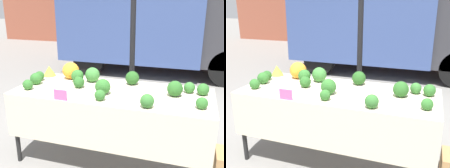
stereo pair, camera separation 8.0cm
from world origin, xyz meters
TOP-DOWN VIEW (x-y plane):
  - ground_plane at (0.00, 0.00)m, footprint 40.00×40.00m
  - tent_pole at (0.06, 0.68)m, footprint 0.07×0.07m
  - parked_truck at (-0.23, 4.34)m, footprint 4.86×2.30m
  - market_table at (0.00, -0.07)m, footprint 2.17×0.89m
  - orange_cauliflower at (-0.65, 0.29)m, footprint 0.21×0.21m
  - romanesco_head at (-0.98, 0.32)m, footprint 0.17×0.17m
  - broccoli_head_0 at (-0.40, -0.01)m, footprint 0.13×0.13m
  - broccoli_head_1 at (0.82, 0.20)m, footprint 0.12×0.12m
  - broccoli_head_2 at (-0.33, 0.25)m, footprint 0.18×0.18m
  - broccoli_head_3 at (0.94, -0.23)m, footprint 0.11×0.11m
  - broccoli_head_4 at (0.46, -0.35)m, footprint 0.13×0.13m
  - broccoli_head_5 at (-0.51, 0.19)m, footprint 0.15×0.15m
  - broccoli_head_6 at (-0.03, -0.31)m, footprint 0.11×0.11m
  - broccoli_head_7 at (0.96, 0.16)m, footprint 0.13×0.13m
  - broccoli_head_8 at (0.68, 0.04)m, footprint 0.17×0.17m
  - broccoli_head_9 at (0.16, 0.29)m, footprint 0.16×0.16m
  - broccoli_head_10 at (-0.91, -0.25)m, footprint 0.12×0.12m
  - broccoli_head_11 at (-0.94, -0.05)m, footprint 0.14×0.14m
  - broccoli_head_12 at (-0.06, -0.13)m, footprint 0.17×0.17m
  - broccoli_head_13 at (-0.98, 0.09)m, footprint 0.12×0.12m
  - price_sign at (-0.40, -0.43)m, footprint 0.15×0.01m

SIDE VIEW (x-z plane):
  - ground_plane at x=0.00m, z-range 0.00..0.00m
  - market_table at x=0.00m, z-range 0.33..1.19m
  - broccoli_head_6 at x=-0.03m, z-range 0.86..0.97m
  - price_sign at x=-0.40m, z-range 0.86..0.97m
  - broccoli_head_3 at x=0.94m, z-range 0.86..0.97m
  - broccoli_head_10 at x=-0.91m, z-range 0.86..0.98m
  - broccoli_head_13 at x=-0.98m, z-range 0.86..0.98m
  - broccoli_head_1 at x=0.82m, z-range 0.86..0.98m
  - broccoli_head_7 at x=0.96m, z-range 0.86..0.99m
  - broccoli_head_0 at x=-0.40m, z-range 0.86..0.99m
  - broccoli_head_4 at x=0.46m, z-range 0.86..0.99m
  - romanesco_head at x=-0.98m, z-range 0.86..1.00m
  - broccoli_head_11 at x=-0.94m, z-range 0.86..1.00m
  - broccoli_head_5 at x=-0.51m, z-range 0.86..1.01m
  - broccoli_head_9 at x=0.16m, z-range 0.86..1.02m
  - broccoli_head_8 at x=0.68m, z-range 0.86..1.03m
  - broccoli_head_12 at x=-0.06m, z-range 0.86..1.03m
  - broccoli_head_2 at x=-0.33m, z-range 0.86..1.04m
  - orange_cauliflower at x=-0.65m, z-range 0.86..1.07m
  - tent_pole at x=0.06m, z-range 0.00..2.64m
  - parked_truck at x=-0.23m, z-range 0.08..2.85m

